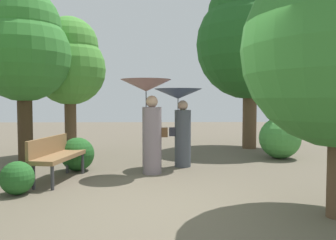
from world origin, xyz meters
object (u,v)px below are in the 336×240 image
(person_left, at_px, (149,110))
(tree_mid_right, at_px, (251,36))
(park_bench, at_px, (56,154))
(person_right, at_px, (180,112))
(tree_mid_left, at_px, (70,62))
(tree_near_left, at_px, (23,46))

(person_left, height_order, tree_mid_right, tree_mid_right)
(person_left, bearing_deg, park_bench, 103.36)
(person_left, distance_m, park_bench, 2.01)
(person_right, distance_m, tree_mid_left, 3.71)
(person_right, xyz_separation_m, tree_mid_left, (-2.96, 1.80, 1.32))
(person_left, distance_m, tree_mid_left, 3.64)
(person_left, bearing_deg, tree_mid_left, 36.74)
(park_bench, distance_m, tree_near_left, 3.32)
(tree_mid_left, bearing_deg, tree_near_left, -124.57)
(person_left, relative_size, tree_mid_left, 0.51)
(park_bench, bearing_deg, person_left, -62.24)
(tree_mid_left, bearing_deg, tree_mid_right, 12.87)
(person_right, height_order, park_bench, person_right)
(tree_near_left, distance_m, tree_mid_left, 1.44)
(person_right, xyz_separation_m, tree_near_left, (-3.77, 0.63, 1.57))
(person_left, distance_m, tree_mid_right, 5.39)
(person_left, relative_size, park_bench, 1.25)
(tree_mid_left, bearing_deg, person_right, -31.26)
(tree_mid_left, xyz_separation_m, tree_mid_right, (5.39, 1.23, 0.98))
(tree_near_left, distance_m, tree_mid_right, 6.69)
(person_left, distance_m, person_right, 1.01)
(park_bench, bearing_deg, tree_mid_right, -38.88)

